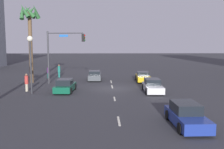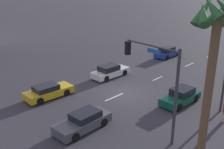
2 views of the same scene
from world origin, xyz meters
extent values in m
plane|color=#333338|center=(0.00, 0.00, 0.00)|extent=(220.00, 220.00, 0.00)
cube|color=silver|center=(-12.08, 0.00, 0.01)|extent=(2.06, 0.14, 0.01)
cube|color=silver|center=(-5.37, 0.00, 0.01)|extent=(1.82, 0.14, 0.01)
cube|color=silver|center=(1.35, 0.00, 0.01)|extent=(2.33, 0.14, 0.01)
cube|color=silver|center=(5.28, 0.00, 0.01)|extent=(2.55, 0.14, 0.01)
cube|color=navy|center=(-13.25, -4.00, 0.48)|extent=(4.31, 1.70, 0.64)
cube|color=black|center=(-12.99, -3.99, 1.09)|extent=(2.07, 1.48, 0.59)
cylinder|color=black|center=(-14.57, -4.79, 0.32)|extent=(0.64, 0.22, 0.64)
cylinder|color=black|center=(-14.58, -3.22, 0.32)|extent=(0.64, 0.22, 0.64)
cylinder|color=black|center=(-11.91, -4.77, 0.32)|extent=(0.64, 0.22, 0.64)
cylinder|color=black|center=(-11.92, -3.20, 0.32)|extent=(0.64, 0.22, 0.64)
cube|color=gold|center=(5.51, -4.22, 0.48)|extent=(4.45, 1.92, 0.64)
cube|color=black|center=(5.77, -4.24, 1.02)|extent=(2.17, 1.60, 0.45)
cylinder|color=black|center=(4.12, -4.94, 0.32)|extent=(0.65, 0.25, 0.64)
cylinder|color=black|center=(4.21, -3.36, 0.32)|extent=(0.65, 0.25, 0.64)
cylinder|color=black|center=(6.82, -5.09, 0.32)|extent=(0.65, 0.25, 0.64)
cylinder|color=black|center=(6.91, -3.50, 0.32)|extent=(0.65, 0.25, 0.64)
cube|color=#474C51|center=(6.89, 2.22, 0.49)|extent=(4.34, 1.72, 0.66)
cube|color=black|center=(6.64, 2.22, 1.06)|extent=(2.09, 1.49, 0.49)
cylinder|color=black|center=(8.22, 3.02, 0.32)|extent=(0.64, 0.23, 0.64)
cylinder|color=black|center=(8.24, 1.46, 0.32)|extent=(0.64, 0.23, 0.64)
cylinder|color=black|center=(5.54, 2.98, 0.32)|extent=(0.64, 0.23, 0.64)
cylinder|color=black|center=(5.57, 1.42, 0.32)|extent=(0.64, 0.23, 0.64)
cube|color=#0F5138|center=(-1.76, 4.93, 0.47)|extent=(4.11, 1.87, 0.62)
cube|color=black|center=(-2.00, 4.94, 1.07)|extent=(2.01, 1.56, 0.58)
cylinder|color=black|center=(-0.47, 5.64, 0.32)|extent=(0.65, 0.25, 0.64)
cylinder|color=black|center=(-0.56, 4.09, 0.32)|extent=(0.65, 0.25, 0.64)
cylinder|color=black|center=(-2.97, 5.77, 0.32)|extent=(0.65, 0.25, 0.64)
cylinder|color=black|center=(-3.05, 4.22, 0.32)|extent=(0.65, 0.25, 0.64)
cube|color=silver|center=(-2.24, -4.04, 0.47)|extent=(4.47, 1.83, 0.62)
cube|color=black|center=(-1.98, -4.05, 1.07)|extent=(2.17, 1.55, 0.58)
cylinder|color=black|center=(-3.64, -4.78, 0.32)|extent=(0.65, 0.24, 0.64)
cylinder|color=black|center=(-3.58, -3.20, 0.32)|extent=(0.65, 0.24, 0.64)
cylinder|color=black|center=(-0.90, -4.87, 0.32)|extent=(0.65, 0.24, 0.64)
cylinder|color=black|center=(-0.85, -3.29, 0.32)|extent=(0.65, 0.24, 0.64)
cylinder|color=#38383D|center=(3.94, 7.81, 3.24)|extent=(0.20, 0.20, 6.49)
cylinder|color=#38383D|center=(3.76, 5.64, 6.24)|extent=(0.49, 4.36, 0.12)
cube|color=black|center=(3.57, 3.46, 5.66)|extent=(0.35, 0.35, 0.95)
sphere|color=red|center=(3.56, 3.28, 5.96)|extent=(0.20, 0.20, 0.20)
sphere|color=#392605|center=(3.56, 3.28, 5.66)|extent=(0.20, 0.20, 0.20)
sphere|color=black|center=(3.56, 3.28, 5.36)|extent=(0.20, 0.20, 0.20)
cube|color=#1959B2|center=(3.77, 5.85, 5.92)|extent=(0.13, 1.10, 0.28)
cylinder|color=#2D2D33|center=(-2.77, 8.08, 2.57)|extent=(0.18, 0.18, 5.14)
sphere|color=#F2EACC|center=(-2.77, 8.08, 5.42)|extent=(0.56, 0.56, 0.56)
cylinder|color=#1E7266|center=(9.25, 8.99, 0.36)|extent=(0.42, 0.42, 0.72)
cylinder|color=#59266B|center=(9.25, 8.99, 1.11)|extent=(0.56, 0.56, 0.78)
sphere|color=brown|center=(9.25, 8.99, 1.61)|extent=(0.21, 0.21, 0.21)
cylinder|color=#B2A58C|center=(-1.35, 9.00, 0.39)|extent=(0.37, 0.37, 0.78)
cylinder|color=#BF3833|center=(-1.35, 9.00, 1.21)|extent=(0.49, 0.49, 0.85)
sphere|color=#8C664C|center=(-1.35, 9.00, 1.75)|extent=(0.23, 0.23, 0.23)
cylinder|color=#1E7266|center=(9.95, 7.58, 0.40)|extent=(0.39, 0.39, 0.80)
cylinder|color=#1E7266|center=(9.95, 7.58, 1.23)|extent=(0.51, 0.51, 0.87)
sphere|color=#8C664C|center=(9.95, 7.58, 1.79)|extent=(0.24, 0.24, 0.24)
cylinder|color=brown|center=(4.73, 10.15, 4.42)|extent=(0.47, 0.47, 8.83)
cone|color=#2D6633|center=(5.36, 10.08, 9.11)|extent=(0.70, 1.34, 1.28)
cone|color=#2D6633|center=(5.32, 10.71, 9.07)|extent=(1.50, 1.53, 1.50)
cone|color=#2D6633|center=(4.57, 11.01, 8.74)|extent=(1.35, 0.79, 1.82)
cone|color=#2D6633|center=(3.88, 10.46, 8.89)|extent=(1.03, 1.58, 1.83)
cone|color=#2D6633|center=(3.96, 9.93, 8.82)|extent=(0.93, 1.56, 1.60)
cone|color=#2D6633|center=(4.50, 9.29, 8.88)|extent=(1.60, 0.94, 1.78)
cone|color=#2D6633|center=(5.17, 9.59, 8.75)|extent=(1.49, 1.34, 1.33)
camera|label=1|loc=(-28.03, 0.94, 4.89)|focal=41.21mm
camera|label=2|loc=(17.65, 15.75, 10.49)|focal=43.71mm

